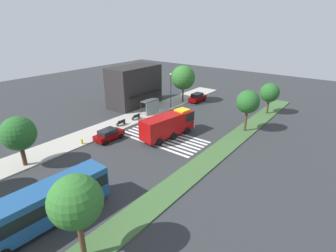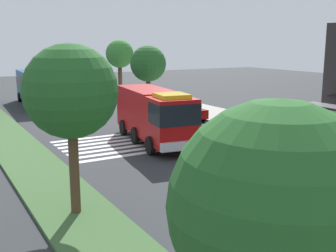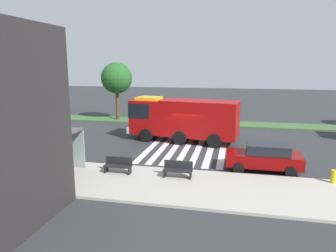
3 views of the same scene
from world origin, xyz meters
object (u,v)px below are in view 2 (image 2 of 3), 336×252
(bench_west_of_shelter, at_px, (245,119))
(sidewalk_tree_west, at_px, (148,64))
(sidewalk_tree_far_west, at_px, (120,54))
(transit_bus, at_px, (37,86))
(bus_stop_shelter, at_px, (324,117))
(median_tree_west, at_px, (71,92))
(fire_truck, at_px, (155,113))
(bench_near_shelter, at_px, (277,126))
(median_tree_center, at_px, (275,209))
(parked_car_west, at_px, (184,110))
(fire_hydrant, at_px, (180,107))

(bench_west_of_shelter, distance_m, sidewalk_tree_west, 16.04)
(bench_west_of_shelter, height_order, sidewalk_tree_far_west, sidewalk_tree_far_west)
(transit_bus, relative_size, bus_stop_shelter, 3.17)
(sidewalk_tree_west, xyz_separation_m, median_tree_west, (25.72, -16.44, 0.58))
(bench_west_of_shelter, height_order, median_tree_west, median_tree_west)
(fire_truck, height_order, bench_near_shelter, fire_truck)
(fire_truck, distance_m, transit_bus, 20.68)
(bench_west_of_shelter, relative_size, median_tree_west, 0.25)
(transit_bus, xyz_separation_m, median_tree_center, (39.47, -5.33, 1.94))
(bench_west_of_shelter, relative_size, sidewalk_tree_west, 0.27)
(sidewalk_tree_far_west, height_order, median_tree_center, sidewalk_tree_far_west)
(parked_car_west, height_order, median_tree_west, median_tree_west)
(bench_west_of_shelter, bearing_deg, fire_hydrant, -173.71)
(sidewalk_tree_west, bearing_deg, transit_bus, -107.00)
(transit_bus, relative_size, median_tree_center, 1.99)
(bench_near_shelter, xyz_separation_m, median_tree_center, (16.95, -16.84, 3.40))
(bench_near_shelter, bearing_deg, transit_bus, -152.93)
(fire_hydrant, bearing_deg, bench_near_shelter, 4.41)
(median_tree_west, bearing_deg, fire_truck, 136.78)
(parked_car_west, distance_m, median_tree_west, 20.95)
(fire_truck, xyz_separation_m, parked_car_west, (-6.24, 6.14, -1.13))
(bus_stop_shelter, xyz_separation_m, bench_near_shelter, (-4.00, 0.01, -1.30))
(bus_stop_shelter, bearing_deg, sidewalk_tree_west, -179.05)
(bench_near_shelter, xyz_separation_m, median_tree_west, (6.60, -16.84, 4.15))
(median_tree_west, bearing_deg, transit_bus, 169.62)
(parked_car_west, height_order, bus_stop_shelter, bus_stop_shelter)
(parked_car_west, bearing_deg, bench_near_shelter, 17.43)
(transit_bus, xyz_separation_m, bench_west_of_shelter, (19.03, 11.51, -1.46))
(sidewalk_tree_west, relative_size, median_tree_center, 1.07)
(bench_west_of_shelter, xyz_separation_m, sidewalk_tree_far_west, (-23.21, -0.40, 4.39))
(fire_truck, xyz_separation_m, transit_bus, (-20.49, -2.77, 0.07))
(sidewalk_tree_far_west, xyz_separation_m, sidewalk_tree_west, (7.58, 0.00, -0.82))
(bus_stop_shelter, xyz_separation_m, sidewalk_tree_west, (-23.12, -0.38, 2.27))
(sidewalk_tree_far_west, relative_size, median_tree_west, 1.04)
(transit_bus, bearing_deg, median_tree_center, 175.16)
(parked_car_west, distance_m, fire_hydrant, 3.78)
(transit_bus, distance_m, sidewalk_tree_west, 11.81)
(bus_stop_shelter, relative_size, bench_west_of_shelter, 2.19)
(sidewalk_tree_west, height_order, median_tree_west, median_tree_west)
(parked_car_west, bearing_deg, fire_truck, -44.58)
(bench_near_shelter, bearing_deg, parked_car_west, -162.55)
(bench_near_shelter, height_order, fire_hydrant, bench_near_shelter)
(bus_stop_shelter, relative_size, bench_near_shelter, 2.19)
(transit_bus, bearing_deg, bench_west_of_shelter, -145.98)
(bench_west_of_shelter, bearing_deg, bench_near_shelter, 0.00)
(bus_stop_shelter, distance_m, fire_hydrant, 15.71)
(bench_near_shelter, bearing_deg, fire_truck, -103.03)
(fire_hydrant, bearing_deg, bench_west_of_shelter, 6.29)
(bench_near_shelter, distance_m, median_tree_west, 18.56)
(parked_car_west, relative_size, fire_hydrant, 6.21)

